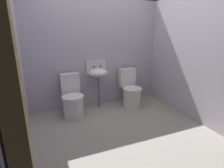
{
  "coord_description": "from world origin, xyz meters",
  "views": [
    {
      "loc": [
        -1.07,
        -2.35,
        1.55
      ],
      "look_at": [
        0.0,
        0.29,
        0.7
      ],
      "focal_mm": 27.87,
      "sensor_mm": 36.0,
      "label": 1
    }
  ],
  "objects_px": {
    "wooden_door_post": "(11,98)",
    "toilet_right": "(130,91)",
    "toilet_left": "(72,99)",
    "sink": "(98,72)"
  },
  "relations": [
    {
      "from": "wooden_door_post",
      "to": "sink",
      "type": "bearing_deg",
      "value": 57.44
    },
    {
      "from": "wooden_door_post",
      "to": "toilet_left",
      "type": "bearing_deg",
      "value": 69.02
    },
    {
      "from": "toilet_left",
      "to": "toilet_right",
      "type": "distance_m",
      "value": 1.25
    },
    {
      "from": "wooden_door_post",
      "to": "toilet_right",
      "type": "xyz_separation_m",
      "value": [
        1.95,
        1.82,
        -0.78
      ]
    },
    {
      "from": "wooden_door_post",
      "to": "sink",
      "type": "relative_size",
      "value": 2.23
    },
    {
      "from": "toilet_left",
      "to": "toilet_right",
      "type": "relative_size",
      "value": 1.0
    },
    {
      "from": "sink",
      "to": "toilet_left",
      "type": "bearing_deg",
      "value": -162.14
    },
    {
      "from": "toilet_left",
      "to": "toilet_right",
      "type": "bearing_deg",
      "value": -178.24
    },
    {
      "from": "toilet_left",
      "to": "sink",
      "type": "xyz_separation_m",
      "value": [
        0.58,
        0.19,
        0.43
      ]
    },
    {
      "from": "wooden_door_post",
      "to": "toilet_right",
      "type": "distance_m",
      "value": 2.78
    }
  ]
}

